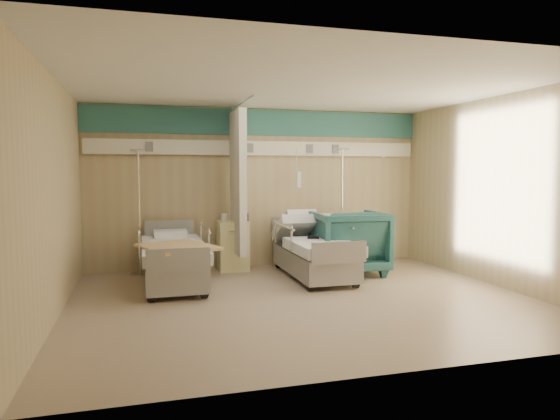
% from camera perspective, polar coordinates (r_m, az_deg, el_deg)
% --- Properties ---
extents(ground, '(6.00, 5.00, 0.00)m').
position_cam_1_polar(ground, '(6.72, 2.67, -10.20)').
color(ground, gray).
rests_on(ground, ground).
extents(room_walls, '(6.04, 5.04, 2.82)m').
position_cam_1_polar(room_walls, '(6.73, 1.80, 5.85)').
color(room_walls, tan).
rests_on(room_walls, ground).
extents(bed_right, '(1.00, 2.16, 0.63)m').
position_cam_1_polar(bed_right, '(8.04, 3.87, -5.45)').
color(bed_right, white).
rests_on(bed_right, ground).
extents(bed_left, '(1.00, 2.16, 0.63)m').
position_cam_1_polar(bed_left, '(7.61, -12.06, -6.11)').
color(bed_left, white).
rests_on(bed_left, ground).
extents(bedside_cabinet, '(0.50, 0.48, 0.85)m').
position_cam_1_polar(bedside_cabinet, '(8.60, -5.41, -4.07)').
color(bedside_cabinet, '#F3E897').
rests_on(bedside_cabinet, ground).
extents(visitor_armchair, '(1.20, 1.23, 1.05)m').
position_cam_1_polar(visitor_armchair, '(8.37, 7.77, -3.62)').
color(visitor_armchair, '#1E4D4C').
rests_on(visitor_armchair, ground).
extents(waffle_blanket, '(0.71, 0.65, 0.07)m').
position_cam_1_polar(waffle_blanket, '(8.26, 7.93, 0.19)').
color(waffle_blanket, white).
rests_on(waffle_blanket, visitor_armchair).
extents(iv_stand_right, '(0.38, 0.38, 2.10)m').
position_cam_1_polar(iv_stand_right, '(8.98, 7.04, -3.67)').
color(iv_stand_right, silver).
rests_on(iv_stand_right, ground).
extents(iv_stand_left, '(0.37, 0.37, 2.05)m').
position_cam_1_polar(iv_stand_left, '(8.46, -15.69, -4.40)').
color(iv_stand_left, silver).
rests_on(iv_stand_left, ground).
extents(call_remote, '(0.20, 0.14, 0.04)m').
position_cam_1_polar(call_remote, '(7.91, 3.83, -3.16)').
color(call_remote, black).
rests_on(call_remote, bed_right).
extents(tan_blanket, '(1.19, 1.32, 0.04)m').
position_cam_1_polar(tan_blanket, '(7.10, -11.63, -4.14)').
color(tan_blanket, tan).
rests_on(tan_blanket, bed_left).
extents(toiletry_bag, '(0.28, 0.23, 0.13)m').
position_cam_1_polar(toiletry_bag, '(8.50, -4.50, -0.83)').
color(toiletry_bag, black).
rests_on(toiletry_bag, bedside_cabinet).
extents(white_cup, '(0.10, 0.10, 0.13)m').
position_cam_1_polar(white_cup, '(8.47, -6.41, -0.86)').
color(white_cup, white).
rests_on(white_cup, bedside_cabinet).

